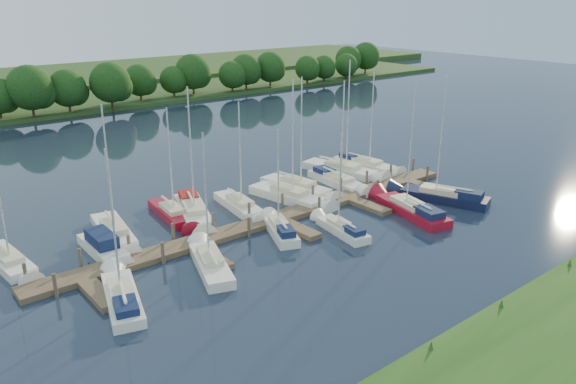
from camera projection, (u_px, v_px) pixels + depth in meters
ground at (344, 254)px, 40.12m from camera, size 260.00×260.00×0.00m
near_bank at (567, 356)px, 28.32m from camera, size 90.00×10.00×0.50m
dock at (281, 221)px, 45.40m from camera, size 40.00×6.00×0.40m
mooring_pilings at (273, 212)px, 46.10m from camera, size 38.24×2.84×2.00m
far_shore at (33, 102)px, 94.95m from camera, size 180.00×30.00×0.60m
treeline at (70, 88)px, 85.47m from camera, size 146.27×9.31×8.26m
sailboat_n_0 at (10, 263)px, 38.06m from camera, size 2.38×7.57×9.59m
motorboat at (104, 249)px, 39.95m from camera, size 1.90×6.40×1.98m
sailboat_n_2 at (115, 234)px, 42.69m from camera, size 3.13×8.48×10.68m
sailboat_n_3 at (173, 215)px, 46.40m from camera, size 2.46×7.59×9.66m
sailboat_n_4 at (194, 213)px, 46.69m from camera, size 4.57×8.83×11.32m
sailboat_n_5 at (240, 207)px, 48.16m from camera, size 2.72×7.73×9.82m
sailboat_n_6 at (290, 198)px, 50.27m from camera, size 3.37×8.93×11.38m
sailboat_n_7 at (299, 189)px, 52.60m from camera, size 3.03×8.78×11.20m
sailboat_n_8 at (338, 182)px, 54.51m from camera, size 2.62×8.35×10.50m
sailboat_n_9 at (344, 171)px, 57.87m from camera, size 4.01×9.56×12.05m
sailboat_n_10 at (366, 165)px, 59.91m from camera, size 2.68×8.34×10.48m
sailboat_s_0 at (122, 297)px, 33.72m from camera, size 3.58×7.75×9.78m
sailboat_s_1 at (210, 264)px, 37.95m from camera, size 3.77×7.52×9.72m
sailboat_s_2 at (280, 230)px, 43.27m from camera, size 3.60×6.47×8.58m
sailboat_s_3 at (341, 229)px, 43.52m from camera, size 2.33×6.37×8.13m
sailboat_s_4 at (409, 210)px, 47.37m from camera, size 3.88×9.21×11.60m
sailboat_s_5 at (441, 197)px, 50.25m from camera, size 4.68×8.96×11.58m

